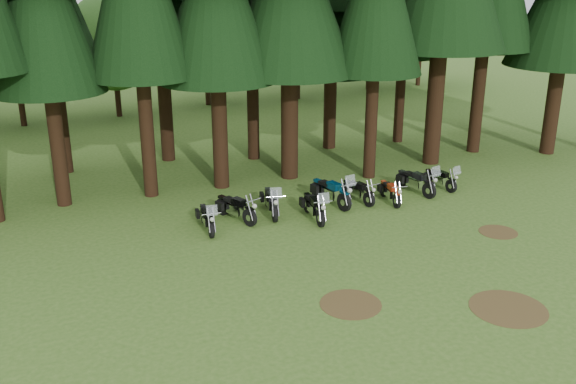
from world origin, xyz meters
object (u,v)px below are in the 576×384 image
(motorcycle_0, at_px, (207,219))
(motorcycle_7, at_px, (416,182))
(motorcycle_2, at_px, (271,202))
(motorcycle_5, at_px, (358,192))
(motorcycle_1, at_px, (236,209))
(motorcycle_3, at_px, (314,208))
(motorcycle_4, at_px, (331,193))
(motorcycle_6, at_px, (390,192))
(motorcycle_8, at_px, (440,179))

(motorcycle_0, height_order, motorcycle_7, motorcycle_7)
(motorcycle_2, height_order, motorcycle_5, motorcycle_2)
(motorcycle_1, xyz_separation_m, motorcycle_3, (2.78, -1.09, 0.01))
(motorcycle_2, xyz_separation_m, motorcycle_7, (6.56, -0.18, 0.00))
(motorcycle_4, distance_m, motorcycle_5, 1.20)
(motorcycle_1, height_order, motorcycle_4, motorcycle_4)
(motorcycle_2, bearing_deg, motorcycle_6, 4.86)
(motorcycle_2, xyz_separation_m, motorcycle_4, (2.60, -0.00, 0.04))
(motorcycle_4, relative_size, motorcycle_8, 1.26)
(motorcycle_5, xyz_separation_m, motorcycle_7, (2.76, -0.09, 0.06))
(motorcycle_4, bearing_deg, motorcycle_5, -15.93)
(motorcycle_3, relative_size, motorcycle_4, 0.91)
(motorcycle_6, bearing_deg, motorcycle_3, -163.17)
(motorcycle_4, height_order, motorcycle_8, motorcycle_4)
(motorcycle_2, xyz_separation_m, motorcycle_5, (3.80, -0.09, -0.06))
(motorcycle_1, bearing_deg, motorcycle_2, -18.89)
(motorcycle_2, bearing_deg, motorcycle_0, -156.02)
(motorcycle_3, bearing_deg, motorcycle_2, 145.17)
(motorcycle_0, height_order, motorcycle_5, motorcycle_0)
(motorcycle_6, xyz_separation_m, motorcycle_7, (1.57, 0.49, 0.08))
(motorcycle_0, bearing_deg, motorcycle_2, 16.94)
(motorcycle_6, distance_m, motorcycle_8, 2.98)
(motorcycle_2, height_order, motorcycle_4, motorcycle_4)
(motorcycle_2, distance_m, motorcycle_4, 2.60)
(motorcycle_1, distance_m, motorcycle_8, 9.39)
(motorcycle_1, height_order, motorcycle_7, motorcycle_7)
(motorcycle_7, height_order, motorcycle_8, motorcycle_7)
(motorcycle_8, bearing_deg, motorcycle_3, -179.41)
(motorcycle_7, distance_m, motorcycle_8, 1.35)
(motorcycle_5, xyz_separation_m, motorcycle_8, (4.10, 0.02, -0.01))
(motorcycle_1, relative_size, motorcycle_6, 1.09)
(motorcycle_0, distance_m, motorcycle_4, 5.39)
(motorcycle_0, distance_m, motorcycle_5, 6.58)
(motorcycle_1, relative_size, motorcycle_2, 0.93)
(motorcycle_3, distance_m, motorcycle_6, 3.72)
(motorcycle_1, relative_size, motorcycle_8, 1.09)
(motorcycle_5, bearing_deg, motorcycle_3, -166.08)
(motorcycle_8, bearing_deg, motorcycle_6, -176.87)
(motorcycle_0, height_order, motorcycle_8, motorcycle_0)
(motorcycle_3, height_order, motorcycle_7, motorcycle_7)
(motorcycle_0, height_order, motorcycle_1, motorcycle_0)
(motorcycle_0, distance_m, motorcycle_6, 7.75)
(motorcycle_0, bearing_deg, motorcycle_1, 26.96)
(motorcycle_4, distance_m, motorcycle_6, 2.48)
(motorcycle_4, bearing_deg, motorcycle_8, -12.28)
(motorcycle_0, xyz_separation_m, motorcycle_3, (4.05, -0.59, 0.03))
(motorcycle_5, relative_size, motorcycle_7, 0.88)
(motorcycle_1, xyz_separation_m, motorcycle_2, (1.49, 0.06, 0.02))
(motorcycle_4, relative_size, motorcycle_6, 1.26)
(motorcycle_5, bearing_deg, motorcycle_7, -10.72)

